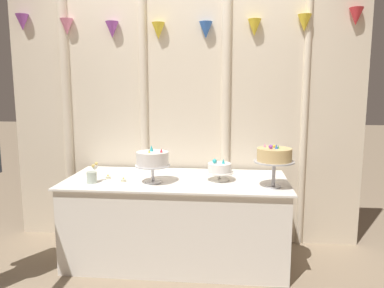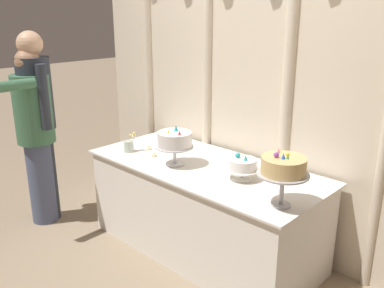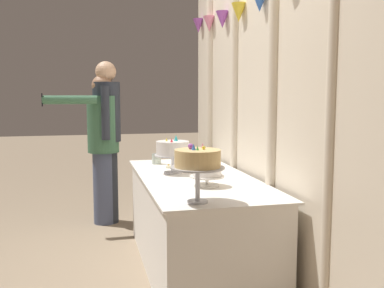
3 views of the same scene
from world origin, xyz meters
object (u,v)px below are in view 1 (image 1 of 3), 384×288
flower_vase (92,175)px  cake_display_rightmost (274,156)px  cake_display_leftmost (153,160)px  tealight_near_left (123,180)px  cake_table (177,219)px  tealight_far_left (108,177)px  cake_display_center (219,169)px

flower_vase → cake_display_rightmost: bearing=0.1°
cake_display_leftmost → tealight_near_left: 0.31m
cake_table → cake_display_rightmost: cake_display_rightmost is taller
flower_vase → tealight_far_left: flower_vase is taller
cake_table → tealight_far_left: bearing=-175.2°
cake_display_leftmost → tealight_near_left: (-0.25, 0.01, -0.18)m
cake_table → flower_vase: (-0.67, -0.19, 0.42)m
cake_display_center → cake_display_rightmost: cake_display_rightmost is taller
flower_vase → tealight_far_left: size_ratio=3.68×
cake_display_leftmost → cake_display_center: cake_display_leftmost is taller
cake_display_leftmost → flower_vase: (-0.49, -0.05, -0.13)m
cake_display_center → cake_table: bearing=178.3°
tealight_near_left → cake_display_leftmost: bearing=-2.4°
flower_vase → tealight_near_left: flower_vase is taller
cake_display_leftmost → cake_display_center: bearing=13.7°
cake_display_leftmost → cake_display_center: size_ratio=1.28×
tealight_near_left → cake_display_rightmost: bearing=-2.5°
tealight_far_left → cake_display_leftmost: bearing=-12.9°
cake_display_rightmost → tealight_near_left: bearing=177.5°
tealight_far_left → flower_vase: bearing=-120.7°
cake_display_leftmost → tealight_near_left: cake_display_leftmost is taller
cake_display_leftmost → cake_display_center: (0.54, 0.13, -0.10)m
flower_vase → cake_table: bearing=15.9°
cake_table → tealight_near_left: (-0.43, -0.13, 0.37)m
tealight_far_left → tealight_near_left: 0.18m
cake_display_rightmost → tealight_far_left: size_ratio=7.64×
cake_display_leftmost → cake_display_center: 0.56m
cake_display_leftmost → cake_display_rightmost: (0.97, -0.04, 0.05)m
cake_table → cake_display_center: cake_display_center is taller
flower_vase → tealight_near_left: bearing=13.4°
cake_display_rightmost → cake_table: bearing=166.8°
tealight_far_left → tealight_near_left: (0.16, -0.08, 0.00)m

